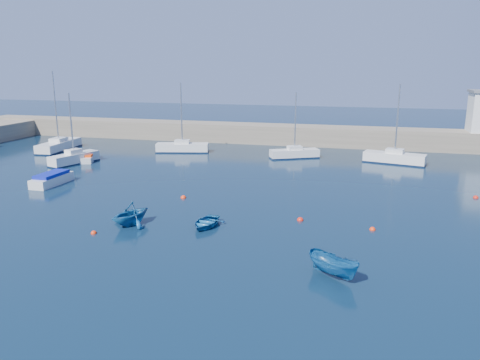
% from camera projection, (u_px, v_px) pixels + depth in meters
% --- Properties ---
extents(ground, '(220.00, 220.00, 0.00)m').
position_uv_depth(ground, '(118.00, 282.00, 24.37)').
color(ground, '#0C2135').
rests_on(ground, ground).
extents(back_wall, '(96.00, 4.50, 2.60)m').
position_uv_depth(back_wall, '(278.00, 134.00, 67.22)').
color(back_wall, '#796E5C').
rests_on(back_wall, ground).
extents(sailboat_3, '(3.37, 6.16, 8.01)m').
position_uv_depth(sailboat_3, '(74.00, 158.00, 53.32)').
color(sailboat_3, silver).
rests_on(sailboat_3, ground).
extents(sailboat_4, '(2.84, 8.03, 10.24)m').
position_uv_depth(sailboat_4, '(59.00, 145.00, 61.89)').
color(sailboat_4, silver).
rests_on(sailboat_4, ground).
extents(sailboat_5, '(6.91, 3.39, 8.80)m').
position_uv_depth(sailboat_5, '(182.00, 147.00, 60.44)').
color(sailboat_5, silver).
rests_on(sailboat_5, ground).
extents(sailboat_6, '(6.01, 4.21, 7.86)m').
position_uv_depth(sailboat_6, '(294.00, 153.00, 56.62)').
color(sailboat_6, silver).
rests_on(sailboat_6, ground).
extents(sailboat_7, '(7.04, 3.48, 9.00)m').
position_uv_depth(sailboat_7, '(394.00, 158.00, 53.52)').
color(sailboat_7, silver).
rests_on(sailboat_7, ground).
extents(motorboat_1, '(1.68, 4.66, 1.14)m').
position_uv_depth(motorboat_1, '(52.00, 179.00, 44.09)').
color(motorboat_1, silver).
rests_on(motorboat_1, ground).
extents(motorboat_2, '(3.00, 4.72, 0.92)m').
position_uv_depth(motorboat_2, '(88.00, 157.00, 55.18)').
color(motorboat_2, silver).
rests_on(motorboat_2, ground).
extents(dinghy_center, '(2.44, 3.20, 0.62)m').
position_uv_depth(dinghy_center, '(206.00, 223.00, 32.57)').
color(dinghy_center, '#14548C').
rests_on(dinghy_center, ground).
extents(dinghy_left, '(3.76, 4.00, 1.69)m').
position_uv_depth(dinghy_left, '(130.00, 213.00, 32.82)').
color(dinghy_left, '#14548C').
rests_on(dinghy_left, ground).
extents(dinghy_right, '(3.34, 2.88, 1.25)m').
position_uv_depth(dinghy_right, '(334.00, 266.00, 24.77)').
color(dinghy_right, '#14548C').
rests_on(dinghy_right, ground).
extents(buoy_0, '(0.40, 0.40, 0.40)m').
position_uv_depth(buoy_0, '(94.00, 234.00, 31.33)').
color(buoy_0, '#F6310C').
rests_on(buoy_0, ground).
extents(buoy_1, '(0.48, 0.48, 0.48)m').
position_uv_depth(buoy_1, '(300.00, 220.00, 33.98)').
color(buoy_1, red).
rests_on(buoy_1, ground).
extents(buoy_2, '(0.43, 0.43, 0.43)m').
position_uv_depth(buoy_2, '(372.00, 230.00, 32.01)').
color(buoy_2, '#F6310C').
rests_on(buoy_2, ground).
extents(buoy_3, '(0.48, 0.48, 0.48)m').
position_uv_depth(buoy_3, '(183.00, 198.00, 39.69)').
color(buoy_3, '#F6310C').
rests_on(buoy_3, ground).
extents(buoy_4, '(0.45, 0.45, 0.45)m').
position_uv_depth(buoy_4, '(476.00, 198.00, 39.69)').
color(buoy_4, red).
rests_on(buoy_4, ground).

